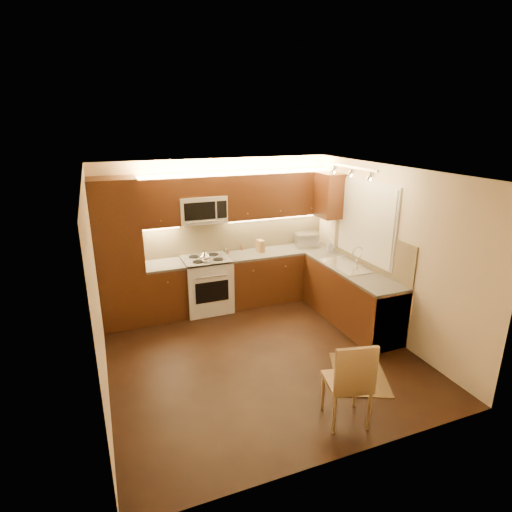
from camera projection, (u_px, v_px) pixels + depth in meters
name	position (u px, v px, depth m)	size (l,w,h in m)	color
floor	(260.00, 354.00, 5.72)	(4.00, 4.00, 0.01)	black
ceiling	(261.00, 172.00, 4.94)	(4.00, 4.00, 0.01)	beige
wall_back	(217.00, 233.00, 7.09)	(4.00, 0.01, 2.50)	beige
wall_front	(347.00, 344.00, 3.56)	(4.00, 0.01, 2.50)	beige
wall_left	(96.00, 292.00, 4.63)	(0.01, 4.00, 2.50)	beige
wall_right	(388.00, 253.00, 6.02)	(0.01, 4.00, 2.50)	beige
pantry	(119.00, 254.00, 6.29)	(0.70, 0.60, 2.30)	#3F180D
base_cab_back_left	(166.00, 291.00, 6.74)	(0.62, 0.60, 0.86)	#3F180D
counter_back_left	(164.00, 265.00, 6.60)	(0.62, 0.60, 0.04)	#383633
base_cab_back_right	(279.00, 275.00, 7.45)	(1.92, 0.60, 0.86)	#3F180D
counter_back_right	(279.00, 251.00, 7.30)	(1.92, 0.60, 0.04)	#383633
base_cab_right	(350.00, 297.00, 6.52)	(0.60, 2.00, 0.86)	#3F180D
counter_right	(353.00, 270.00, 6.38)	(0.60, 2.00, 0.04)	#383633
dishwasher	(378.00, 315.00, 5.90)	(0.58, 0.60, 0.84)	silver
backsplash_back	(237.00, 234.00, 7.22)	(3.30, 0.02, 0.60)	tan
backsplash_right	(370.00, 248.00, 6.38)	(0.02, 2.00, 0.60)	tan
upper_cab_back_left	(158.00, 202.00, 6.40)	(0.62, 0.35, 0.75)	#3F180D
upper_cab_back_right	(277.00, 194.00, 7.10)	(1.92, 0.35, 0.75)	#3F180D
upper_cab_bridge	(201.00, 186.00, 6.57)	(0.76, 0.35, 0.31)	#3F180D
upper_cab_right_corner	(329.00, 195.00, 7.00)	(0.35, 0.50, 0.75)	#3F180D
stove	(207.00, 284.00, 6.95)	(0.76, 0.65, 0.92)	silver
microwave	(202.00, 209.00, 6.68)	(0.76, 0.38, 0.44)	silver
window_frame	(366.00, 221.00, 6.39)	(0.03, 1.44, 1.24)	silver
window_blinds	(365.00, 221.00, 6.38)	(0.02, 1.36, 1.16)	silver
sink	(348.00, 261.00, 6.49)	(0.52, 0.86, 0.15)	silver
faucet	(358.00, 256.00, 6.53)	(0.20, 0.04, 0.30)	silver
track_light_bar	(352.00, 167.00, 5.84)	(0.04, 1.20, 0.03)	silver
kettle	(205.00, 256.00, 6.60)	(0.17, 0.17, 0.19)	silver
toaster_oven	(306.00, 240.00, 7.51)	(0.40, 0.30, 0.24)	silver
knife_block	(260.00, 246.00, 7.17)	(0.10, 0.16, 0.21)	olive
spice_jar_a	(226.00, 249.00, 7.18)	(0.05, 0.05, 0.10)	silver
spice_jar_b	(228.00, 251.00, 7.09)	(0.04, 0.04, 0.09)	brown
spice_jar_c	(226.00, 249.00, 7.18)	(0.05, 0.05, 0.10)	silver
spice_jar_d	(242.00, 247.00, 7.28)	(0.04, 0.04, 0.11)	brown
soap_bottle	(330.00, 245.00, 7.23)	(0.09, 0.09, 0.20)	#BBBABF
rug	(359.00, 374.00, 5.26)	(0.64, 0.96, 0.01)	black
dining_chair	(347.00, 380.00, 4.33)	(0.44, 0.44, 0.99)	olive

